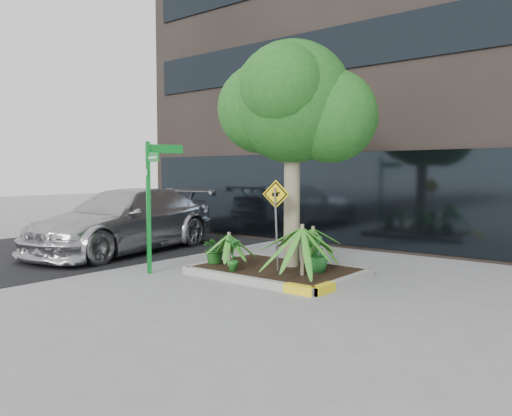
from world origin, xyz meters
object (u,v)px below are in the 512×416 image
Objects in this scene: parked_car at (125,220)px; cattle_sign at (276,210)px; tree at (293,103)px; street_sign_post at (152,192)px.

cattle_sign is (5.26, -0.25, 0.54)m from parked_car.
tree is 2.68× the size of cattle_sign.
parked_car is 3.39m from street_sign_post.
tree is 1.77× the size of street_sign_post.
street_sign_post is 1.52× the size of cattle_sign.
tree is 0.84× the size of parked_car.
street_sign_post is at bearing -139.40° from tree.
tree is 3.50m from street_sign_post.
tree is 5.86m from parked_car.
street_sign_post is (-2.24, -1.92, -1.87)m from tree.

